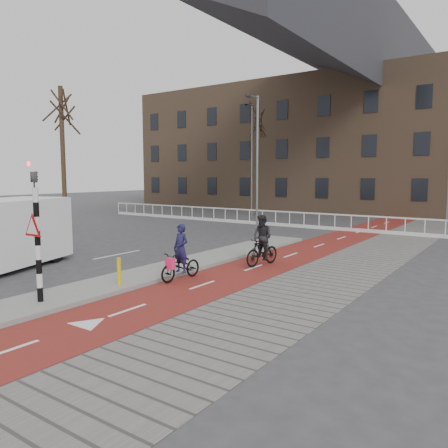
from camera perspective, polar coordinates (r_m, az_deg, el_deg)
The scene contains 14 objects.
ground at distance 12.89m, azimuth -13.75°, elevation -8.65°, with size 120.00×120.00×0.00m, color #38383A.
bike_lane at distance 20.10m, azimuth 11.22°, elevation -3.15°, with size 2.50×60.00×0.01m, color maroon.
sidewalk at distance 19.18m, azimuth 18.92°, elevation -3.84°, with size 3.00×60.00×0.01m, color slate.
curb_island at distance 16.15m, azimuth -4.72°, elevation -5.20°, with size 1.80×16.00×0.12m, color gray.
traffic_signal at distance 11.80m, azimuth -23.32°, elevation -0.53°, with size 0.80×0.80×3.68m.
bollard at distance 13.09m, azimuth -13.54°, elevation -6.05°, with size 0.12×0.12×0.81m, color #D4C20B.
cyclist_near at distance 13.85m, azimuth -5.66°, elevation -4.88°, with size 0.69×1.71×1.78m.
cyclist_far at distance 15.98m, azimuth 5.02°, elevation -2.71°, with size 0.88×1.78×1.86m.
railing at distance 29.16m, azimuth 5.02°, elevation 0.50°, with size 28.00×0.10×0.99m.
townhouse_row at distance 42.30m, azimuth 17.96°, elevation 12.24°, with size 46.00×10.00×15.90m.
tree_left at distance 26.91m, azimuth -20.26°, elevation 7.82°, with size 0.26×0.26×8.29m, color #312216.
tree_mid at distance 36.02m, azimuth 4.35°, elevation 8.10°, with size 0.27×0.27×8.73m, color #312216.
streetlight_near at distance 23.59m, azimuth 4.37°, elevation 7.42°, with size 0.12×0.12×7.45m, color slate.
streetlight_left at distance 35.55m, azimuth 3.67°, elevation 8.25°, with size 0.12×0.12×8.88m, color slate.
Camera 1 is at (9.37, -8.20, 3.32)m, focal length 35.00 mm.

